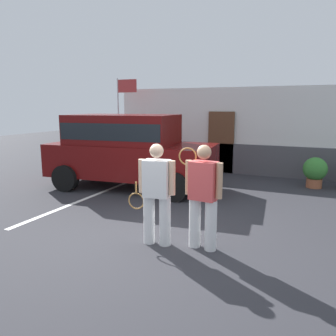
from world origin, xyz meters
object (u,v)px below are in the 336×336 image
(potted_plant_by_porch, at_px, (315,171))
(tennis_player_man, at_px, (157,193))
(tennis_player_woman, at_px, (203,195))
(parked_suv, at_px, (128,147))
(flag_pole, at_px, (122,107))

(potted_plant_by_porch, bearing_deg, tennis_player_man, -113.49)
(tennis_player_woman, distance_m, potted_plant_by_porch, 5.47)
(parked_suv, bearing_deg, potted_plant_by_porch, 17.85)
(parked_suv, bearing_deg, tennis_player_man, -58.48)
(tennis_player_man, bearing_deg, flag_pole, -60.45)
(parked_suv, relative_size, flag_pole, 1.46)
(parked_suv, xyz_separation_m, tennis_player_man, (2.49, -3.25, -0.27))
(flag_pole, bearing_deg, tennis_player_man, -53.76)
(tennis_player_woman, height_order, potted_plant_by_porch, tennis_player_woman)
(parked_suv, distance_m, tennis_player_man, 4.10)
(tennis_player_woman, bearing_deg, potted_plant_by_porch, -101.07)
(potted_plant_by_porch, bearing_deg, parked_suv, -156.19)
(tennis_player_woman, xyz_separation_m, potted_plant_by_porch, (1.59, 5.22, -0.41))
(parked_suv, relative_size, potted_plant_by_porch, 5.50)
(parked_suv, relative_size, tennis_player_woman, 2.81)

